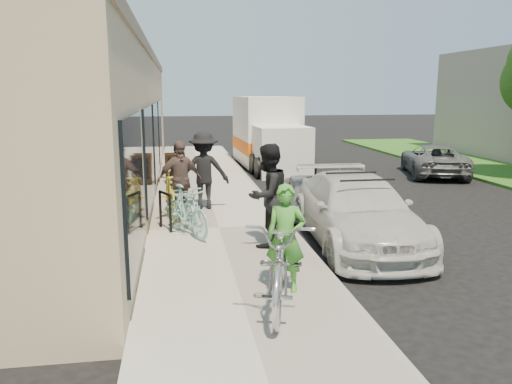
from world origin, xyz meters
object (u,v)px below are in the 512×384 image
moving_truck (268,136)px  woman_rider (286,238)px  bike_rack (165,207)px  sedan_silver (308,195)px  sandwich_board (175,169)px  bystander_a (204,170)px  man_standing (268,196)px  cruiser_bike_c (170,194)px  cruiser_bike_a (187,211)px  sedan_white (357,211)px  tandem_bike (282,258)px  bystander_b (180,181)px  cruiser_bike_b (181,205)px  far_car_gray (434,160)px

moving_truck → woman_rider: moving_truck is taller
bike_rack → sedan_silver: bearing=22.9°
sandwich_board → bike_rack: bearing=-98.4°
moving_truck → bystander_a: bearing=-113.5°
man_standing → cruiser_bike_c: (-1.84, 2.57, -0.43)m
cruiser_bike_a → bystander_a: (0.48, 2.37, 0.46)m
sedan_white → tandem_bike: tandem_bike is taller
sandwich_board → moving_truck: 5.76m
sedan_white → bystander_b: 3.99m
cruiser_bike_a → bystander_b: 1.33m
bike_rack → cruiser_bike_b: 0.51m
sedan_silver → moving_truck: moving_truck is taller
bike_rack → man_standing: (1.94, -1.44, 0.48)m
far_car_gray → woman_rider: size_ratio=2.62×
cruiser_bike_c → cruiser_bike_a: bearing=-84.2°
cruiser_bike_b → tandem_bike: bearing=-93.3°
sedan_silver → moving_truck: 8.32m
cruiser_bike_b → cruiser_bike_c: 0.79m
bike_rack → far_car_gray: far_car_gray is taller
sedan_white → sedan_silver: size_ratio=1.67×
man_standing → moving_truck: bearing=-140.4°
sedan_silver → man_standing: 3.38m
tandem_bike → bystander_b: 5.04m
woman_rider → bystander_a: (-0.88, 5.51, 0.17)m
tandem_bike → cruiser_bike_b: bearing=121.4°
bystander_b → sedan_white: bearing=-51.0°
far_car_gray → man_standing: bearing=63.1°
cruiser_bike_b → cruiser_bike_c: cruiser_bike_c is taller
sedan_white → far_car_gray: (5.85, 7.77, -0.11)m
sedan_white → bystander_a: bearing=137.0°
sandwich_board → tandem_bike: size_ratio=0.40×
far_car_gray → sandwich_board: bearing=23.9°
moving_truck → cruiser_bike_c: 9.48m
cruiser_bike_a → cruiser_bike_b: bearing=70.0°
sedan_silver → bike_rack: bearing=-152.6°
man_standing → sedan_silver: bearing=-158.1°
cruiser_bike_a → cruiser_bike_b: 0.87m
far_car_gray → man_standing: size_ratio=2.13×
man_standing → cruiser_bike_b: size_ratio=1.16×
woman_rider → man_standing: bearing=106.0°
far_car_gray → tandem_bike: (-8.00, -10.73, 0.21)m
sandwich_board → bystander_b: 4.69m
sedan_silver → far_car_gray: bearing=44.5°
tandem_bike → bystander_b: bearing=120.2°
bike_rack → cruiser_bike_c: (0.09, 1.13, 0.05)m
tandem_bike → cruiser_bike_c: (-1.57, 5.20, -0.09)m
bike_rack → bystander_b: size_ratio=0.45×
tandem_bike → man_standing: size_ratio=1.25×
bike_rack → sedan_white: sedan_white is taller
sedan_white → cruiser_bike_a: size_ratio=2.85×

